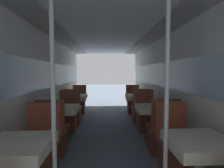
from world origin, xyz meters
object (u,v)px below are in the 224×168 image
dining_table_right_1 (152,111)px  chair_right_far_1 (146,118)px  support_pole_right_0 (167,101)px  dining_table_right_2 (136,98)px  chair_left_near_2 (73,113)px  chair_right_near_1 (161,136)px  chair_right_far_0 (176,152)px  chair_right_far_2 (133,105)px  support_pole_left_0 (53,102)px  dining_table_left_2 (76,98)px  dining_table_left_1 (62,112)px  chair_right_near_2 (140,112)px  chair_left_far_2 (79,105)px  dining_table_left_0 (18,152)px  chair_left_far_1 (68,119)px  chair_left_far_0 (40,155)px  dining_table_right_0 (200,148)px  chair_left_near_1 (54,138)px

dining_table_right_1 → chair_right_far_1: chair_right_far_1 is taller
support_pole_right_0 → dining_table_right_2: support_pole_right_0 is taller
chair_left_near_2 → chair_right_near_1: size_ratio=1.00×
chair_left_near_2 → dining_table_right_1: (1.90, -1.23, 0.32)m
chair_right_far_0 → chair_right_far_2: 3.67m
support_pole_left_0 → dining_table_left_2: (-0.37, 3.67, -0.51)m
dining_table_left_1 → chair_right_near_2: chair_right_near_2 is taller
chair_left_far_2 → chair_right_far_0: (1.90, -3.67, 0.00)m
dining_table_left_0 → chair_left_far_1: chair_left_far_1 is taller
chair_left_near_2 → support_pole_left_0: bearing=-83.1°
chair_left_far_0 → dining_table_left_2: bearing=-90.0°
dining_table_left_2 → dining_table_right_0: (1.90, -3.67, 0.00)m
chair_left_near_2 → chair_left_far_1: bearing=-90.0°
chair_left_far_1 → chair_left_near_2: same height
dining_table_right_1 → chair_right_far_1: (-0.00, 0.60, -0.32)m
chair_left_far_2 → dining_table_left_0: bearing=90.0°
dining_table_right_1 → chair_right_near_1: chair_right_near_1 is taller
support_pole_left_0 → dining_table_right_1: (1.53, 1.83, -0.51)m
dining_table_left_0 → support_pole_left_0: bearing=0.0°
dining_table_left_0 → chair_left_far_2: size_ratio=0.74×
chair_left_near_1 → chair_right_near_2: size_ratio=1.00×
chair_right_far_0 → dining_table_right_1: size_ratio=1.36×
dining_table_right_0 → chair_right_far_1: chair_right_far_1 is taller
support_pole_right_0 → chair_right_far_1: bearing=81.4°
dining_table_left_1 → dining_table_right_2: same height
dining_table_left_0 → dining_table_left_2: size_ratio=1.00×
chair_left_far_2 → dining_table_right_1: (1.90, -2.43, 0.32)m
dining_table_right_0 → chair_right_far_1: size_ratio=0.74×
chair_left_far_2 → chair_right_far_1: bearing=136.0°
chair_right_far_0 → dining_table_left_0: bearing=17.5°
chair_left_near_1 → dining_table_right_2: bearing=52.0°
chair_left_far_2 → chair_right_far_0: size_ratio=1.00×
support_pole_left_0 → dining_table_right_2: bearing=67.4°
chair_right_far_0 → dining_table_right_1: (0.00, 1.23, 0.32)m
chair_left_far_0 → dining_table_right_1: (1.90, 1.23, 0.32)m
dining_table_right_1 → chair_right_far_2: bearing=90.0°
chair_left_near_1 → dining_table_left_1: bearing=90.0°
dining_table_left_0 → chair_left_far_2: 4.28m
support_pole_left_0 → chair_right_far_1: support_pole_left_0 is taller
dining_table_right_0 → dining_table_left_0: bearing=180.0°
chair_left_far_2 → chair_right_far_0: bearing=117.4°
dining_table_right_1 → chair_right_near_1: bearing=-90.0°
dining_table_right_2 → support_pole_right_0: bearing=-95.8°
chair_left_near_2 → chair_left_far_2: (0.00, 1.20, 0.00)m
chair_left_near_2 → dining_table_right_2: bearing=17.5°
dining_table_left_0 → chair_right_far_0: chair_right_far_0 is taller
dining_table_right_0 → chair_right_near_1: bearing=90.0°
dining_table_right_0 → chair_right_far_1: (-0.00, 2.43, -0.32)m
dining_table_right_0 → chair_right_far_2: bearing=90.0°
support_pole_left_0 → dining_table_left_1: 1.94m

